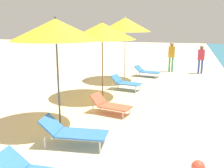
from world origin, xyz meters
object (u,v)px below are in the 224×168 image
object	(u,v)px
umbrella_farthest	(125,25)
umbrella_third	(56,30)
lounger_third_inland	(73,131)
umbrella_fourth	(102,31)
lounger_third_shoreside	(110,105)
person_walking_mid	(171,54)
person_walking_near	(201,57)
lounger_fourth_shoreside	(126,82)
beach_ball	(198,167)
lounger_farthest_shoreside	(147,71)

from	to	relation	value
umbrella_farthest	umbrella_third	bearing A→B (deg)	-92.55
lounger_third_inland	umbrella_fourth	size ratio (longest dim) A/B	0.55
lounger_third_shoreside	lounger_third_inland	xyz separation A→B (m)	(-0.15, -2.33, 0.06)
umbrella_third	person_walking_mid	bearing A→B (deg)	76.09
lounger_third_shoreside	person_walking_near	world-z (taller)	person_walking_near
umbrella_fourth	person_walking_mid	xyz separation A→B (m)	(2.08, 6.18, -1.43)
umbrella_third	lounger_fourth_shoreside	world-z (taller)	umbrella_third
lounger_third_inland	person_walking_mid	world-z (taller)	person_walking_mid
lounger_fourth_shoreside	person_walking_mid	size ratio (longest dim) A/B	0.79
umbrella_farthest	beach_ball	world-z (taller)	umbrella_farthest
umbrella_third	lounger_third_inland	xyz separation A→B (m)	(0.90, -1.06, -2.23)
umbrella_farthest	lounger_third_inland	bearing A→B (deg)	-85.11
lounger_fourth_shoreside	person_walking_near	size ratio (longest dim) A/B	0.86
lounger_third_inland	person_walking_near	bearing A→B (deg)	65.96
lounger_farthest_shoreside	beach_ball	bearing A→B (deg)	-64.34
lounger_third_shoreside	umbrella_farthest	bearing A→B (deg)	110.08
person_walking_near	beach_ball	xyz separation A→B (m)	(-0.30, -10.55, -0.81)
lounger_third_inland	umbrella_fourth	distance (m)	4.68
lounger_third_shoreside	lounger_fourth_shoreside	size ratio (longest dim) A/B	0.99
lounger_third_shoreside	person_walking_near	size ratio (longest dim) A/B	0.85
umbrella_third	lounger_fourth_shoreside	size ratio (longest dim) A/B	2.18
lounger_third_inland	umbrella_farthest	world-z (taller)	umbrella_farthest
lounger_farthest_shoreside	person_walking_near	size ratio (longest dim) A/B	0.91
lounger_third_shoreside	umbrella_fourth	size ratio (longest dim) A/B	0.47
beach_ball	lounger_third_shoreside	bearing A→B (deg)	133.49
umbrella_farthest	person_walking_mid	world-z (taller)	umbrella_farthest
lounger_third_inland	lounger_fourth_shoreside	distance (m)	5.35
lounger_third_inland	umbrella_fourth	world-z (taller)	umbrella_fourth
umbrella_third	umbrella_farthest	world-z (taller)	umbrella_farthest
lounger_third_shoreside	person_walking_mid	distance (m)	8.09
lounger_fourth_shoreside	umbrella_farthest	bearing A→B (deg)	116.33
beach_ball	umbrella_fourth	bearing A→B (deg)	127.28
umbrella_third	person_walking_mid	world-z (taller)	umbrella_third
umbrella_farthest	person_walking_near	distance (m)	4.98
lounger_third_inland	umbrella_fourth	xyz separation A→B (m)	(-0.69, 4.11, 2.12)
umbrella_third	person_walking_near	world-z (taller)	umbrella_third
umbrella_third	person_walking_near	bearing A→B (deg)	66.79
umbrella_fourth	umbrella_farthest	bearing A→B (deg)	88.65
lounger_fourth_shoreside	lounger_third_shoreside	bearing A→B (deg)	-74.33
lounger_third_inland	lounger_fourth_shoreside	world-z (taller)	lounger_third_inland
umbrella_third	lounger_third_inland	distance (m)	2.63
umbrella_third	person_walking_mid	xyz separation A→B (m)	(2.29, 9.23, -1.54)
lounger_fourth_shoreside	lounger_farthest_shoreside	size ratio (longest dim) A/B	0.95
umbrella_third	beach_ball	size ratio (longest dim) A/B	11.31
lounger_third_shoreside	umbrella_farthest	distance (m)	5.54
lounger_farthest_shoreside	person_walking_mid	xyz separation A→B (m)	(1.10, 1.86, 0.74)
umbrella_third	umbrella_fourth	bearing A→B (deg)	86.21
umbrella_fourth	person_walking_near	world-z (taller)	umbrella_fourth
person_walking_mid	umbrella_farthest	bearing A→B (deg)	139.59
lounger_fourth_shoreside	person_walking_mid	bearing A→B (deg)	84.27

